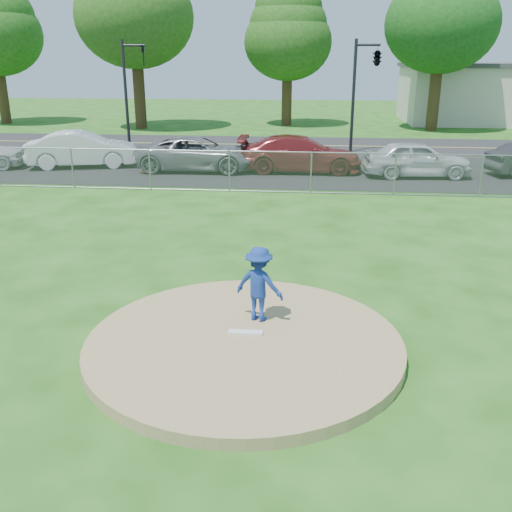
{
  "coord_description": "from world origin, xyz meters",
  "views": [
    {
      "loc": [
        1.08,
        -8.63,
        4.75
      ],
      "look_at": [
        0.0,
        2.0,
        1.0
      ],
      "focal_mm": 40.0,
      "sensor_mm": 36.0,
      "label": 1
    }
  ],
  "objects": [
    {
      "name": "parked_car_darkred",
      "position": [
        0.49,
        16.13,
        0.78
      ],
      "size": [
        5.35,
        2.27,
        1.54
      ],
      "primitive_type": "imported",
      "rotation": [
        0.0,
        0.0,
        1.59
      ],
      "color": "maroon",
      "rests_on": "parking_lot"
    },
    {
      "name": "parking_lot",
      "position": [
        0.0,
        16.5,
        0.01
      ],
      "size": [
        50.0,
        8.0,
        0.01
      ],
      "primitive_type": "cube",
      "color": "black",
      "rests_on": "ground"
    },
    {
      "name": "tree_center",
      "position": [
        -1.0,
        34.0,
        6.47
      ],
      "size": [
        6.16,
        6.16,
        9.84
      ],
      "color": "#3A2715",
      "rests_on": "ground"
    },
    {
      "name": "pitcher",
      "position": [
        0.18,
        0.8,
        0.89
      ],
      "size": [
        1.01,
        0.77,
        1.39
      ],
      "primitive_type": "imported",
      "rotation": [
        0.0,
        0.0,
        2.82
      ],
      "color": "navy",
      "rests_on": "pitchers_mound"
    },
    {
      "name": "traffic_cone",
      "position": [
        -6.13,
        15.26,
        0.33
      ],
      "size": [
        0.32,
        0.32,
        0.63
      ],
      "primitive_type": "cone",
      "color": "#F24C0C",
      "rests_on": "parking_lot"
    },
    {
      "name": "pitchers_mound",
      "position": [
        0.0,
        0.0,
        0.1
      ],
      "size": [
        5.4,
        5.4,
        0.2
      ],
      "primitive_type": "cylinder",
      "color": "#947D51",
      "rests_on": "ground"
    },
    {
      "name": "street",
      "position": [
        0.0,
        24.0,
        0.0
      ],
      "size": [
        60.0,
        7.0,
        0.01
      ],
      "primitive_type": "cube",
      "color": "black",
      "rests_on": "ground"
    },
    {
      "name": "traffic_signal_center",
      "position": [
        3.97,
        22.0,
        4.61
      ],
      "size": [
        1.42,
        2.48,
        5.6
      ],
      "color": "black",
      "rests_on": "ground"
    },
    {
      "name": "traffic_signal_left",
      "position": [
        -8.76,
        22.0,
        3.36
      ],
      "size": [
        1.28,
        0.2,
        5.6
      ],
      "color": "black",
      "rests_on": "ground"
    },
    {
      "name": "ground",
      "position": [
        0.0,
        10.0,
        0.0
      ],
      "size": [
        120.0,
        120.0,
        0.0
      ],
      "primitive_type": "plane",
      "color": "#194D11",
      "rests_on": "ground"
    },
    {
      "name": "chain_link_fence",
      "position": [
        0.0,
        12.0,
        0.75
      ],
      "size": [
        40.0,
        0.06,
        1.5
      ],
      "primitive_type": "cube",
      "color": "gray",
      "rests_on": "ground"
    },
    {
      "name": "parked_car_gray",
      "position": [
        -3.98,
        15.96,
        0.74
      ],
      "size": [
        5.27,
        2.52,
        1.45
      ],
      "primitive_type": "imported",
      "rotation": [
        0.0,
        0.0,
        1.59
      ],
      "color": "slate",
      "rests_on": "parking_lot"
    },
    {
      "name": "parked_car_pearl",
      "position": [
        5.34,
        15.47,
        0.75
      ],
      "size": [
        4.46,
        2.07,
        1.48
      ],
      "primitive_type": "imported",
      "rotation": [
        0.0,
        0.0,
        1.65
      ],
      "color": "silver",
      "rests_on": "parking_lot"
    },
    {
      "name": "pitching_rubber",
      "position": [
        0.0,
        0.2,
        0.22
      ],
      "size": [
        0.6,
        0.15,
        0.04
      ],
      "primitive_type": "cube",
      "color": "white",
      "rests_on": "pitchers_mound"
    },
    {
      "name": "tree_left",
      "position": [
        -11.0,
        31.0,
        8.24
      ],
      "size": [
        7.84,
        7.84,
        12.53
      ],
      "color": "#352513",
      "rests_on": "ground"
    },
    {
      "name": "tree_right",
      "position": [
        9.0,
        32.0,
        7.65
      ],
      "size": [
        7.28,
        7.28,
        11.63
      ],
      "color": "#3B2915",
      "rests_on": "ground"
    },
    {
      "name": "parked_car_white",
      "position": [
        -9.31,
        16.26,
        0.81
      ],
      "size": [
        5.1,
        2.88,
        1.59
      ],
      "primitive_type": "imported",
      "rotation": [
        0.0,
        0.0,
        1.83
      ],
      "color": "white",
      "rests_on": "parking_lot"
    }
  ]
}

